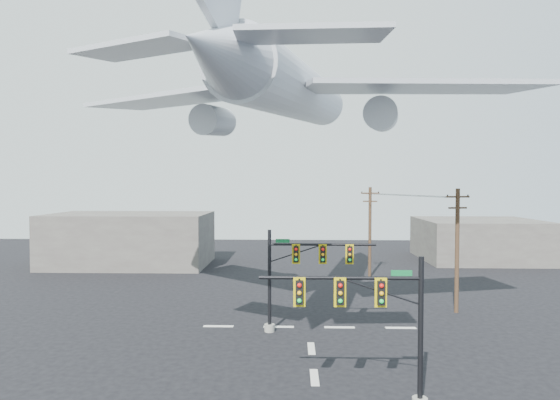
{
  "coord_description": "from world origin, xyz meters",
  "views": [
    {
      "loc": [
        -1.03,
        -18.49,
        9.45
      ],
      "look_at": [
        -1.71,
        5.0,
        8.63
      ],
      "focal_mm": 30.0,
      "sensor_mm": 36.0,
      "label": 1
    }
  ],
  "objects_px": {
    "utility_pole_a": "(457,248)",
    "airliner": "(295,92)",
    "utility_pole_b": "(370,230)",
    "signal_mast_far": "(297,274)",
    "signal_mast_near": "(379,322)"
  },
  "relations": [
    {
      "from": "utility_pole_a",
      "to": "airliner",
      "type": "height_order",
      "value": "airliner"
    },
    {
      "from": "utility_pole_a",
      "to": "utility_pole_b",
      "type": "xyz_separation_m",
      "value": [
        -4.25,
        12.85,
        0.01
      ]
    },
    {
      "from": "utility_pole_b",
      "to": "utility_pole_a",
      "type": "bearing_deg",
      "value": -65.57
    },
    {
      "from": "signal_mast_far",
      "to": "utility_pole_a",
      "type": "xyz_separation_m",
      "value": [
        11.75,
        4.86,
        1.04
      ]
    },
    {
      "from": "utility_pole_a",
      "to": "airliner",
      "type": "relative_size",
      "value": 0.28
    },
    {
      "from": "signal_mast_far",
      "to": "airliner",
      "type": "bearing_deg",
      "value": 94.37
    },
    {
      "from": "airliner",
      "to": "utility_pole_a",
      "type": "bearing_deg",
      "value": -61.86
    },
    {
      "from": "signal_mast_near",
      "to": "signal_mast_far",
      "type": "relative_size",
      "value": 1.0
    },
    {
      "from": "signal_mast_near",
      "to": "airliner",
      "type": "bearing_deg",
      "value": 106.76
    },
    {
      "from": "signal_mast_far",
      "to": "utility_pole_b",
      "type": "xyz_separation_m",
      "value": [
        7.5,
        17.71,
        1.05
      ]
    },
    {
      "from": "airliner",
      "to": "signal_mast_near",
      "type": "bearing_deg",
      "value": -150.4
    },
    {
      "from": "signal_mast_far",
      "to": "utility_pole_b",
      "type": "relative_size",
      "value": 0.78
    },
    {
      "from": "utility_pole_a",
      "to": "airliner",
      "type": "bearing_deg",
      "value": -176.54
    },
    {
      "from": "signal_mast_far",
      "to": "utility_pole_b",
      "type": "distance_m",
      "value": 19.26
    },
    {
      "from": "signal_mast_near",
      "to": "utility_pole_b",
      "type": "xyz_separation_m",
      "value": [
        4.11,
        27.77,
        1.1
      ]
    }
  ]
}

